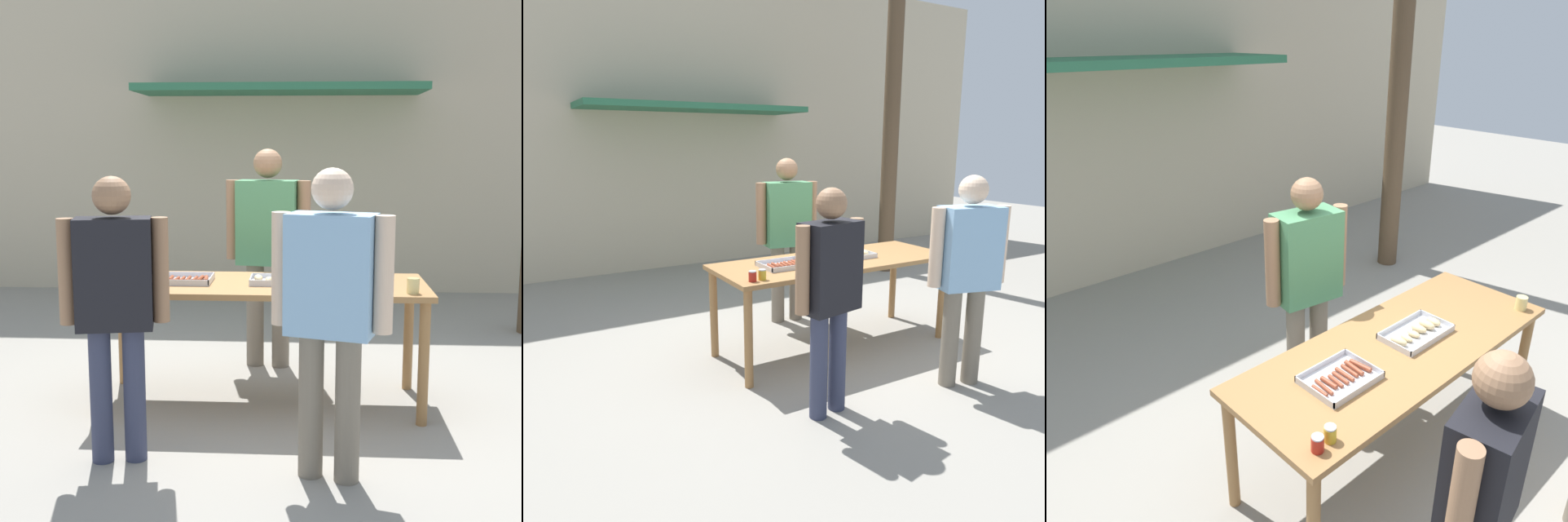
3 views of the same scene
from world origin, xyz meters
The scene contains 11 objects.
ground_plane centered at (0.00, 0.00, 0.00)m, with size 24.00×24.00×0.00m, color gray.
building_facade_back centered at (0.00, 3.98, 2.26)m, with size 12.00×1.11×4.50m.
serving_table centered at (0.00, 0.00, 0.76)m, with size 2.26×0.84×0.86m.
food_tray_sausages centered at (-0.53, -0.01, 0.87)m, with size 0.41×0.31×0.04m.
food_tray_buns centered at (0.17, -0.01, 0.88)m, with size 0.47×0.28×0.06m.
condiment_jar_mustard centered at (-1.00, -0.31, 0.90)m, with size 0.06×0.06×0.09m.
condiment_jar_ketchup centered at (-0.91, -0.30, 0.90)m, with size 0.06×0.06×0.09m.
beer_cup centered at (0.99, -0.30, 0.91)m, with size 0.08×0.08×0.10m.
person_server_behind_table centered at (0.00, 0.87, 1.04)m, with size 0.68×0.33×1.76m.
person_customer_holding_hotdog centered at (-0.75, -0.99, 0.97)m, with size 0.60×0.30×1.63m.
person_customer_with_cup centered at (0.44, -1.15, 0.99)m, with size 0.63×0.37×1.68m.
Camera 1 is at (0.31, -4.88, 1.80)m, focal length 50.00 mm.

